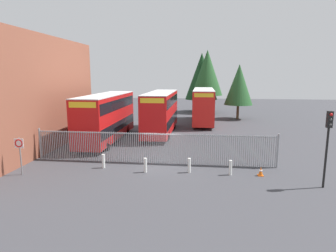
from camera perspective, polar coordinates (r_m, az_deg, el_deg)
ground_plane at (r=28.26m, az=0.96°, el=-2.58°), size 100.00×100.00×0.00m
palisade_fence at (r=20.34m, az=-2.96°, el=-4.20°), size 17.11×0.14×2.35m
double_decker_bus_near_gate at (r=27.62m, az=-12.08°, el=2.01°), size 2.54×10.81×4.42m
double_decker_bus_behind_fence_left at (r=30.55m, az=-1.41°, el=2.99°), size 2.54×10.81×4.42m
double_decker_bus_behind_fence_right at (r=37.51m, az=7.04°, el=4.24°), size 2.54×10.81×4.42m
bollard_near_left at (r=19.98m, az=-12.69°, el=-6.81°), size 0.20×0.20×0.95m
bollard_center_front at (r=18.70m, az=-4.52°, el=-7.77°), size 0.20×0.20×0.95m
bollard_near_right at (r=18.66m, az=4.24°, el=-7.80°), size 0.20×0.20×0.95m
bollard_far_right at (r=18.59m, az=12.28°, el=-8.08°), size 0.20×0.20×0.95m
traffic_cone_by_gate at (r=18.99m, az=17.93°, el=-8.55°), size 0.34×0.34×0.59m
speed_limit_sign_post at (r=20.05m, az=-27.40°, el=-3.81°), size 0.60×0.14×2.40m
traffic_light_kerbside at (r=17.79m, az=29.18°, el=-1.62°), size 0.28×0.33×4.30m
tree_tall_back at (r=49.06m, az=6.67°, el=9.77°), size 5.37×5.37×9.82m
tree_short_side at (r=41.76m, az=13.88°, el=7.97°), size 3.95×3.95×7.70m
tree_mid_row at (r=47.96m, az=7.77°, el=10.43°), size 5.10×5.10×10.21m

